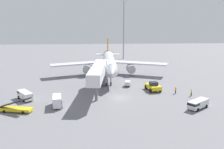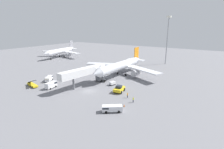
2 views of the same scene
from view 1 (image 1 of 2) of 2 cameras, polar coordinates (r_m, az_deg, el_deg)
name	(u,v)px [view 1 (image 1 of 2)]	position (r m, az deg, el deg)	size (l,w,h in m)	color
ground_plane	(120,97)	(58.88, 1.84, -5.47)	(300.00, 300.00, 0.00)	slate
airplane_at_gate	(109,62)	(82.04, -0.69, 2.96)	(40.77, 40.10, 11.99)	silver
jet_bridge	(99,72)	(61.22, -3.20, 0.62)	(5.67, 21.64, 7.38)	silver
pushback_tug	(153,86)	(65.34, 9.72, -2.79)	(3.81, 5.61, 2.46)	yellow
belt_loader_truck	(16,108)	(53.28, -21.84, -7.43)	(6.98, 3.29, 3.21)	yellow
service_van_outer_right	(25,95)	(60.72, -19.99, -4.55)	(4.73, 5.53, 1.96)	white
service_van_near_left	(198,104)	(54.38, 19.66, -6.54)	(5.60, 4.86, 1.82)	silver
service_van_far_left	(57,100)	(53.85, -12.89, -6.01)	(2.61, 4.97, 2.33)	white
baggage_cart_mid_center	(128,83)	(69.00, 3.71, -2.14)	(1.85, 2.67, 1.44)	#38383D
ground_crew_worker_foreground	(191,92)	(62.98, 18.29, -4.01)	(0.37, 0.37, 1.79)	#1E2333
ground_crew_worker_midground	(176,90)	(63.88, 14.84, -3.57)	(0.47, 0.47, 1.81)	#1E2333
safety_cone_alpha	(194,100)	(59.23, 18.90, -5.67)	(0.48, 0.48, 0.73)	black
apron_light_mast	(124,19)	(120.24, 2.80, 13.04)	(2.40, 2.40, 28.79)	#93969B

